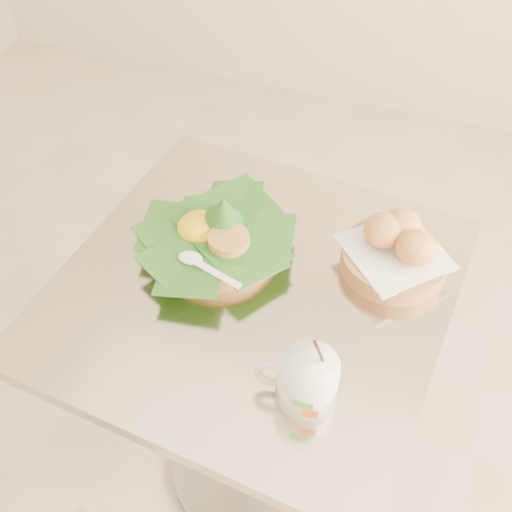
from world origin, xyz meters
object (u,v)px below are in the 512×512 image
(cafe_table, at_px, (254,353))
(coffee_mug, at_px, (305,379))
(rice_basket, at_px, (217,233))
(bread_basket, at_px, (396,250))

(cafe_table, height_order, coffee_mug, coffee_mug)
(rice_basket, xyz_separation_m, bread_basket, (0.33, 0.07, 0.00))
(rice_basket, relative_size, bread_basket, 1.23)
(rice_basket, distance_m, coffee_mug, 0.36)
(cafe_table, bearing_deg, bread_basket, 29.78)
(coffee_mug, bearing_deg, bread_basket, 75.87)
(cafe_table, xyz_separation_m, rice_basket, (-0.10, 0.07, 0.26))
(rice_basket, height_order, coffee_mug, coffee_mug)
(bread_basket, xyz_separation_m, coffee_mug, (-0.08, -0.33, 0.00))
(cafe_table, xyz_separation_m, bread_basket, (0.23, 0.13, 0.26))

